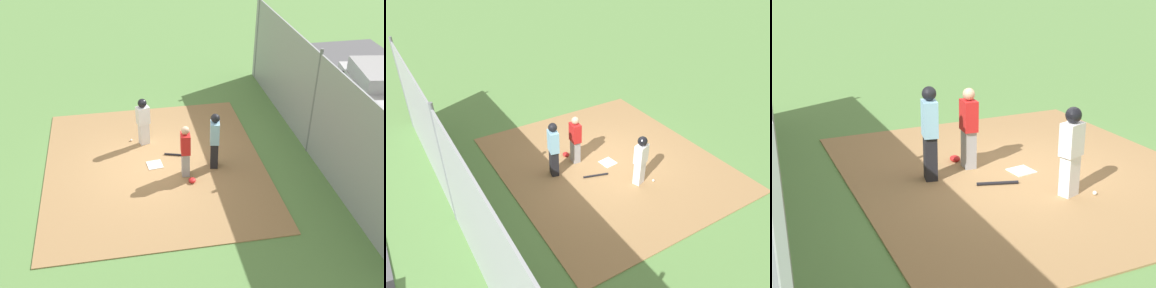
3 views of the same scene
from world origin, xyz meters
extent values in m
plane|color=#5B8947|center=(0.00, 0.00, 0.00)|extent=(140.00, 140.00, 0.00)
cube|color=#9E774C|center=(0.00, 0.00, 0.01)|extent=(7.20, 6.40, 0.03)
cube|color=white|center=(0.00, 0.00, 0.04)|extent=(0.49, 0.49, 0.02)
cube|color=#9E9EA3|center=(-0.62, -0.83, 0.41)|extent=(0.32, 0.24, 0.75)
cube|color=red|center=(-0.62, -0.83, 1.08)|extent=(0.40, 0.29, 0.60)
sphere|color=tan|center=(-0.62, -0.83, 1.50)|extent=(0.24, 0.24, 0.24)
cube|color=black|center=(-0.37, -1.73, 0.45)|extent=(0.34, 0.27, 0.83)
cube|color=#8CC1E0|center=(-0.37, -1.73, 1.19)|extent=(0.42, 0.33, 0.66)
sphere|color=black|center=(-0.37, -1.73, 1.65)|extent=(0.26, 0.26, 0.26)
cube|color=silver|center=(1.29, 0.18, 0.39)|extent=(0.31, 0.36, 0.72)
cube|color=white|center=(1.29, 0.18, 1.04)|extent=(0.37, 0.44, 0.57)
sphere|color=tan|center=(1.29, 0.18, 1.44)|extent=(0.23, 0.23, 0.23)
sphere|color=black|center=(1.29, 0.18, 1.46)|extent=(0.28, 0.28, 0.28)
cylinder|color=black|center=(0.39, -0.72, 0.06)|extent=(0.28, 0.75, 0.06)
ellipsoid|color=red|center=(-1.03, -0.95, 0.09)|extent=(0.24, 0.20, 0.12)
sphere|color=white|center=(1.49, 0.59, 0.07)|extent=(0.07, 0.07, 0.07)
cube|color=#93999E|center=(0.00, -4.80, 1.60)|extent=(12.00, 0.05, 3.20)
cylinder|color=slate|center=(0.00, -4.80, 1.68)|extent=(0.10, 0.10, 3.35)
cylinder|color=slate|center=(5.70, -4.80, 1.68)|extent=(0.10, 0.10, 3.35)
cube|color=#B2B2B7|center=(2.73, -8.56, 0.44)|extent=(4.41, 2.31, 0.64)
cube|color=#97979C|center=(2.88, -8.58, 1.04)|extent=(2.52, 1.89, 0.56)
cylinder|color=black|center=(1.50, -7.51, 0.34)|extent=(0.62, 0.27, 0.60)
cylinder|color=black|center=(4.20, -7.92, 0.34)|extent=(0.62, 0.27, 0.60)
camera|label=1|loc=(-11.63, 0.97, 8.06)|focal=44.26mm
camera|label=2|loc=(7.72, -5.80, 6.80)|focal=34.56mm
camera|label=3|loc=(8.18, -4.92, 3.81)|focal=49.48mm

